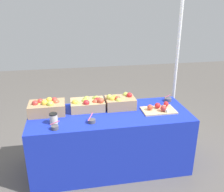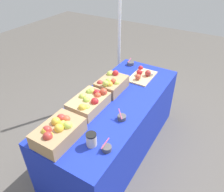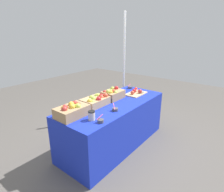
% 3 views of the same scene
% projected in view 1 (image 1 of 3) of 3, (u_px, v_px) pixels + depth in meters
% --- Properties ---
extents(ground_plane, '(10.00, 10.00, 0.00)m').
position_uv_depth(ground_plane, '(110.00, 165.00, 3.24)').
color(ground_plane, '#56514C').
extents(table, '(1.90, 0.76, 0.74)m').
position_uv_depth(table, '(110.00, 140.00, 3.10)').
color(table, '#192DB7').
rests_on(table, ground_plane).
extents(apple_crate_left, '(0.42, 0.28, 0.19)m').
position_uv_depth(apple_crate_left, '(47.00, 107.00, 2.93)').
color(apple_crate_left, tan).
rests_on(apple_crate_left, table).
extents(apple_crate_middle, '(0.41, 0.28, 0.17)m').
position_uv_depth(apple_crate_middle, '(88.00, 104.00, 3.05)').
color(apple_crate_middle, tan).
rests_on(apple_crate_middle, table).
extents(apple_crate_right, '(0.36, 0.25, 0.19)m').
position_uv_depth(apple_crate_right, '(120.00, 102.00, 3.09)').
color(apple_crate_right, tan).
rests_on(apple_crate_right, table).
extents(cutting_board_front, '(0.40, 0.25, 0.09)m').
position_uv_depth(cutting_board_front, '(159.00, 109.00, 3.02)').
color(cutting_board_front, '#D1B284').
rests_on(cutting_board_front, table).
extents(sample_bowl_near, '(0.10, 0.10, 0.09)m').
position_uv_depth(sample_bowl_near, '(168.00, 99.00, 3.31)').
color(sample_bowl_near, '#4C4C51').
rests_on(sample_bowl_near, table).
extents(sample_bowl_mid, '(0.09, 0.09, 0.10)m').
position_uv_depth(sample_bowl_mid, '(92.00, 121.00, 2.73)').
color(sample_bowl_mid, '#4C4C51').
rests_on(sample_bowl_mid, table).
extents(sample_bowl_far, '(0.10, 0.08, 0.09)m').
position_uv_depth(sample_bowl_far, '(55.00, 127.00, 2.59)').
color(sample_bowl_far, '#4C4C51').
rests_on(sample_bowl_far, table).
extents(coffee_cup, '(0.09, 0.09, 0.12)m').
position_uv_depth(coffee_cup, '(54.00, 118.00, 2.70)').
color(coffee_cup, beige).
rests_on(coffee_cup, table).
extents(tent_pole, '(0.04, 0.04, 2.18)m').
position_uv_depth(tent_pole, '(176.00, 69.00, 3.51)').
color(tent_pole, white).
rests_on(tent_pole, ground_plane).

